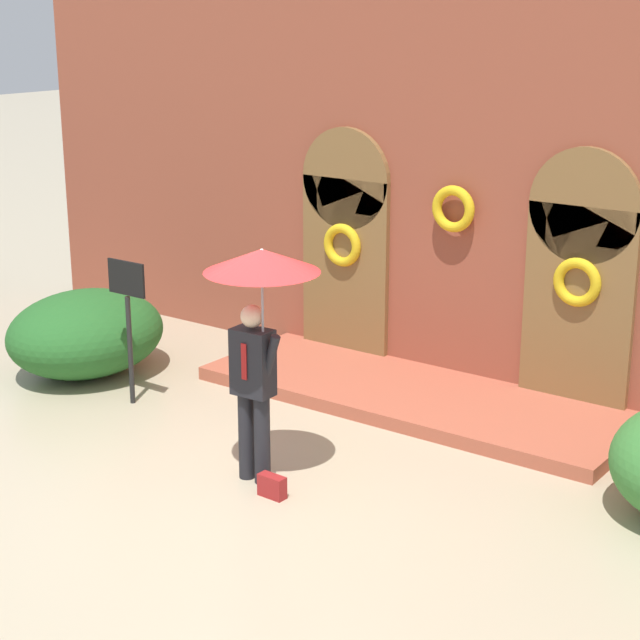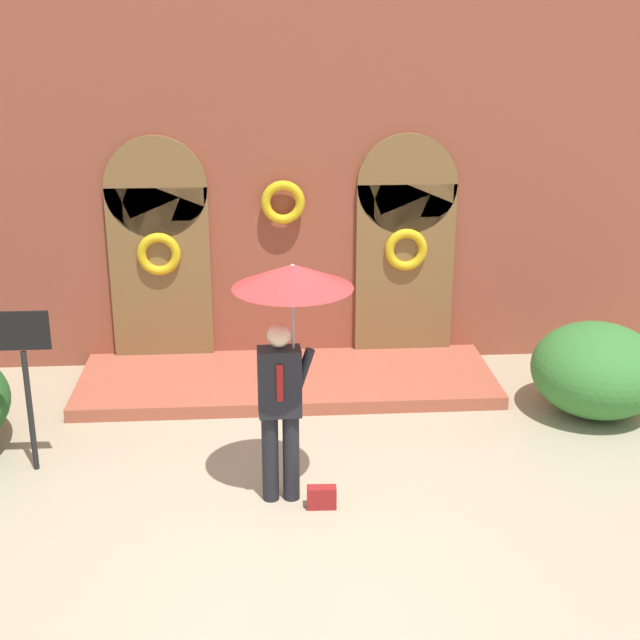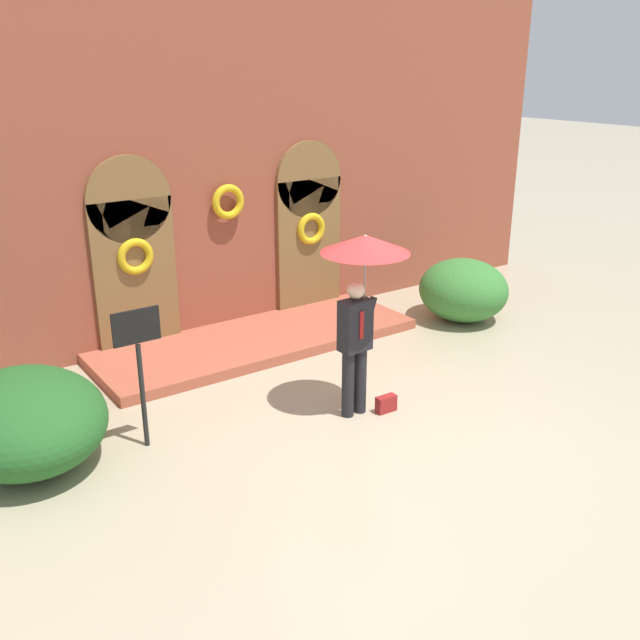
% 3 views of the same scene
% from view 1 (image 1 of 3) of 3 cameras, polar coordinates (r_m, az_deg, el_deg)
% --- Properties ---
extents(ground_plane, '(80.00, 80.00, 0.00)m').
position_cam_1_polar(ground_plane, '(10.43, -3.89, -9.27)').
color(ground_plane, tan).
extents(building_facade, '(14.00, 2.30, 5.60)m').
position_cam_1_polar(building_facade, '(12.97, 7.88, 8.17)').
color(building_facade, brown).
rests_on(building_facade, ground).
extents(person_with_umbrella, '(1.10, 1.10, 2.36)m').
position_cam_1_polar(person_with_umbrella, '(10.01, -3.24, 1.33)').
color(person_with_umbrella, black).
rests_on(person_with_umbrella, ground).
extents(handbag, '(0.28, 0.13, 0.22)m').
position_cam_1_polar(handbag, '(10.32, -2.57, -8.85)').
color(handbag, maroon).
rests_on(handbag, ground).
extents(sign_post, '(0.56, 0.06, 1.72)m').
position_cam_1_polar(sign_post, '(12.49, -10.21, 0.63)').
color(sign_post, black).
rests_on(sign_post, ground).
extents(shrub_left, '(1.78, 2.10, 1.06)m').
position_cam_1_polar(shrub_left, '(13.81, -12.38, -0.69)').
color(shrub_left, '#235B23').
rests_on(shrub_left, ground).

